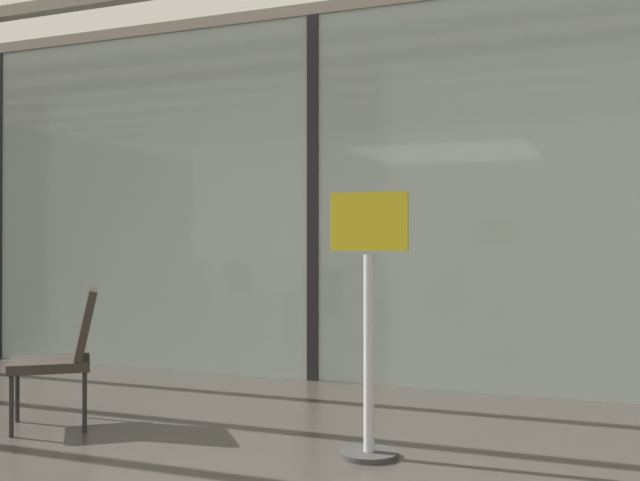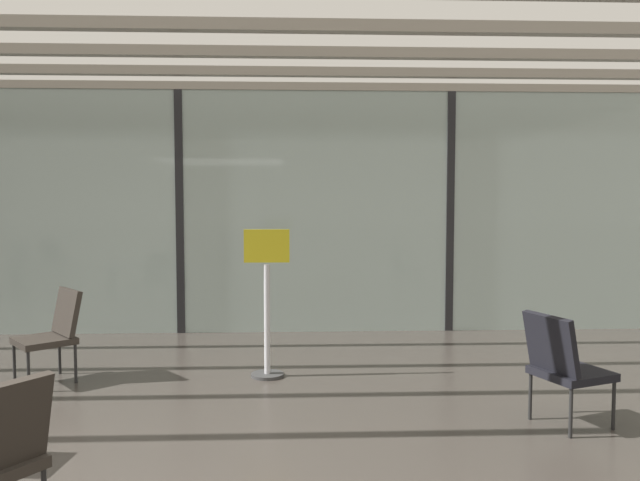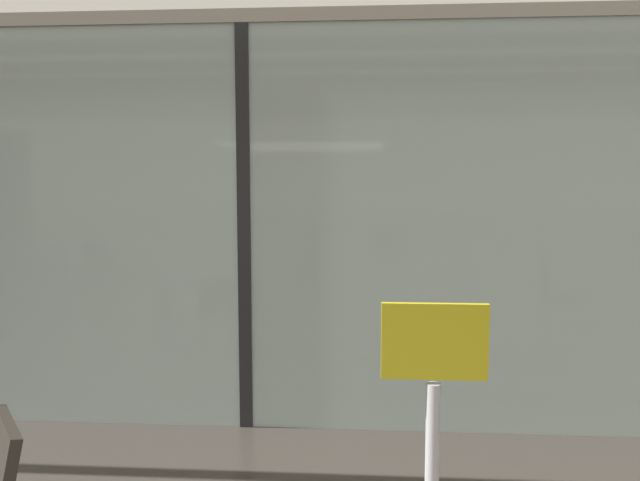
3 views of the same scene
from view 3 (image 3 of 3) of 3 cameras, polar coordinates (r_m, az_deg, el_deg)
name	(u,v)px [view 3 (image 3 of 3)]	position (r m, az deg, el deg)	size (l,w,h in m)	color
glass_curtain_wall	(245,231)	(4.61, -7.25, 0.93)	(14.00, 0.08, 3.12)	#A3B7B2
window_mullion_1	(245,231)	(4.61, -7.25, 0.93)	(0.10, 0.12, 3.12)	black
parked_airplane	(310,188)	(9.47, -0.96, 5.06)	(11.99, 3.67, 3.67)	#B2BCD6
info_sign	(432,480)	(2.74, 10.76, -21.80)	(0.44, 0.32, 1.44)	#333333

